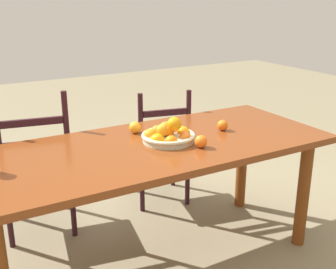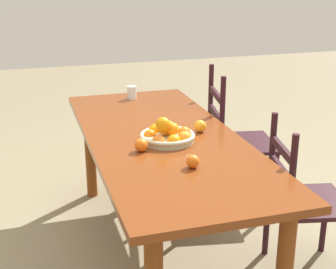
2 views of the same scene
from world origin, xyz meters
The scene contains 8 objects.
ground_plane centered at (0.00, 0.00, 0.00)m, with size 12.00×12.00×0.00m, color #827759.
dining_table centered at (0.00, 0.00, 0.66)m, with size 2.05×0.85×0.76m.
chair_near_window centered at (0.41, 0.69, 0.43)m, with size 0.49×0.49×0.91m.
chair_by_cabinet centered at (-0.51, 0.70, 0.46)m, with size 0.53×0.53×1.00m.
fruit_bowl centered at (0.09, 0.00, 0.80)m, with size 0.31×0.31×0.15m.
orange_loose_0 centered at (0.49, 0.01, 0.79)m, with size 0.07×0.07×0.07m, color orange.
orange_loose_1 centered at (-0.01, 0.23, 0.80)m, with size 0.07×0.07×0.07m, color orange.
orange_loose_2 centered at (0.20, -0.18, 0.79)m, with size 0.07×0.07×0.07m, color orange.
Camera 1 is at (-1.03, -1.97, 1.56)m, focal length 45.10 mm.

